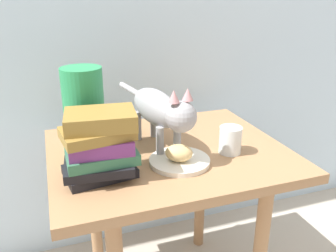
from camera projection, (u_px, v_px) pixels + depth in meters
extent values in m
cube|color=#9E724C|center=(168.00, 153.00, 1.13)|extent=(0.74, 0.61, 0.03)
cylinder|color=#9E724C|center=(94.00, 208.00, 1.38)|extent=(0.04, 0.04, 0.58)
cylinder|color=#9E724C|center=(200.00, 188.00, 1.52)|extent=(0.04, 0.04, 0.58)
cylinder|color=silver|center=(180.00, 161.00, 1.04)|extent=(0.18, 0.18, 0.01)
ellipsoid|color=#E0BC7A|center=(179.00, 153.00, 1.01)|extent=(0.10, 0.09, 0.05)
cylinder|color=#99999E|center=(177.00, 139.00, 1.08)|extent=(0.02, 0.02, 0.10)
cylinder|color=#99999E|center=(160.00, 143.00, 1.06)|extent=(0.02, 0.02, 0.10)
cylinder|color=#99999E|center=(154.00, 123.00, 1.21)|extent=(0.02, 0.02, 0.10)
cylinder|color=#99999E|center=(138.00, 126.00, 1.19)|extent=(0.02, 0.02, 0.10)
ellipsoid|color=#99999E|center=(156.00, 107.00, 1.11)|extent=(0.13, 0.27, 0.11)
sphere|color=#99999E|center=(181.00, 117.00, 0.98)|extent=(0.09, 0.09, 0.09)
cone|color=tan|center=(188.00, 94.00, 0.97)|extent=(0.03, 0.03, 0.03)
cone|color=tan|center=(174.00, 96.00, 0.95)|extent=(0.03, 0.03, 0.03)
cylinder|color=#99999E|center=(130.00, 89.00, 1.27)|extent=(0.05, 0.16, 0.02)
cube|color=black|center=(100.00, 171.00, 0.97)|extent=(0.20, 0.15, 0.02)
cube|color=black|center=(99.00, 166.00, 0.94)|extent=(0.19, 0.15, 0.02)
cube|color=#336B4C|center=(102.00, 156.00, 0.94)|extent=(0.19, 0.12, 0.03)
cube|color=#72337A|center=(100.00, 144.00, 0.93)|extent=(0.17, 0.14, 0.04)
cube|color=olive|center=(97.00, 133.00, 0.91)|extent=(0.20, 0.14, 0.03)
cube|color=olive|center=(100.00, 119.00, 0.91)|extent=(0.19, 0.15, 0.04)
cylinder|color=#288C51|center=(84.00, 111.00, 1.06)|extent=(0.12, 0.12, 0.27)
cylinder|color=silver|center=(230.00, 140.00, 1.09)|extent=(0.07, 0.07, 0.08)
cylinder|color=silver|center=(230.00, 146.00, 1.10)|extent=(0.06, 0.06, 0.04)
cube|color=black|center=(116.00, 129.00, 1.26)|extent=(0.14, 0.14, 0.02)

